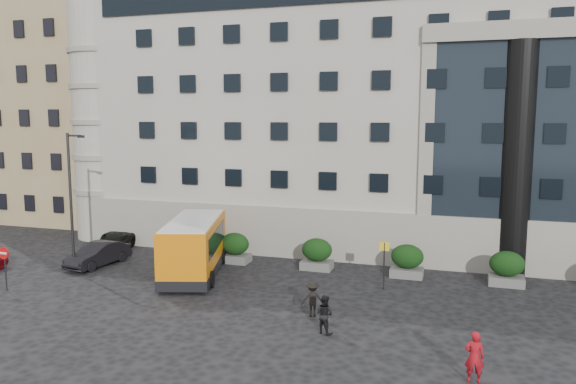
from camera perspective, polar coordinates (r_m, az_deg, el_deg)
name	(u,v)px	position (r m, az deg, el deg)	size (l,w,h in m)	color
ground	(249,310)	(26.58, -3.98, -11.91)	(120.00, 120.00, 0.00)	black
civic_building	(423,115)	(45.38, 13.58, 7.60)	(44.00, 24.00, 18.00)	#A39B90
entrance_column	(517,160)	(33.76, 22.22, 3.03)	(1.80, 1.80, 13.00)	black
apartment_near	(82,104)	(54.59, -20.19, 8.37)	(14.00, 14.00, 20.00)	#958056
apartment_far	(157,99)	(71.22, -13.20, 9.17)	(13.00, 13.00, 22.00)	#7C6748
hedge_a	(235,247)	(34.71, -5.42, -5.63)	(1.80, 1.26, 1.84)	#5E5E5B
hedge_b	(317,254)	(33.07, 2.96, -6.28)	(1.80, 1.26, 1.84)	#5E5E5B
hedge_c	(407,261)	(32.20, 12.01, -6.83)	(1.80, 1.26, 1.84)	#5E5E5B
hedge_d	(507,268)	(32.15, 21.34, -7.22)	(1.80, 1.26, 1.84)	#5E5E5B
street_lamp	(72,197)	(34.06, -21.14, -0.49)	(1.16, 0.18, 8.00)	#262628
bus_stop_sign	(384,257)	(29.40, 9.75, -6.55)	(0.50, 0.08, 2.52)	#262628
no_entry_sign	(4,260)	(32.29, -26.88, -6.14)	(0.64, 0.16, 2.32)	#262628
minibus	(194,245)	(32.15, -9.52, -5.30)	(4.68, 8.00, 3.16)	orange
red_truck	(131,207)	(46.92, -15.62, -1.51)	(3.77, 6.35, 3.20)	maroon
parked_car_b	(98,254)	(35.67, -18.73, -6.02)	(1.48, 4.26, 1.40)	black
parked_car_c	(140,229)	(42.63, -14.77, -3.70)	(1.89, 4.65, 1.35)	black
parked_car_d	(128,233)	(41.55, -15.92, -4.04)	(2.24, 4.85, 1.35)	black
pedestrian_a	(474,357)	(20.60, 18.40, -15.61)	(0.65, 0.43, 1.79)	#A01018
pedestrian_b	(325,314)	(23.71, 3.73, -12.29)	(0.79, 0.61, 1.62)	black
pedestrian_c	(313,299)	(25.57, 2.52, -10.79)	(1.04, 0.60, 1.61)	black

